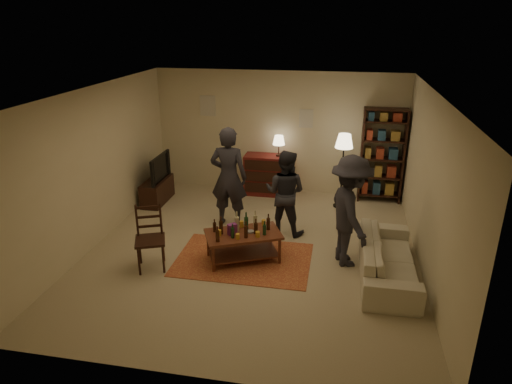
% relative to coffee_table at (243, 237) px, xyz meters
% --- Properties ---
extents(floor, '(6.00, 6.00, 0.00)m').
position_rel_coffee_table_xyz_m(floor, '(0.10, 0.33, -0.43)').
color(floor, '#C6B793').
rests_on(floor, ground).
extents(room_shell, '(6.00, 6.00, 6.00)m').
position_rel_coffee_table_xyz_m(room_shell, '(-0.55, 3.31, 1.39)').
color(room_shell, beige).
rests_on(room_shell, ground).
extents(rug, '(2.20, 1.50, 0.01)m').
position_rel_coffee_table_xyz_m(rug, '(0.01, -0.00, -0.42)').
color(rug, maroon).
rests_on(rug, ground).
extents(coffee_table, '(1.37, 1.10, 0.83)m').
position_rel_coffee_table_xyz_m(coffee_table, '(0.00, 0.00, 0.00)').
color(coffee_table, brown).
rests_on(coffee_table, ground).
extents(dining_chair, '(0.59, 0.59, 1.05)m').
position_rel_coffee_table_xyz_m(dining_chair, '(-1.40, -0.46, 0.13)').
color(dining_chair, black).
rests_on(dining_chair, ground).
extents(tv_stand, '(0.40, 1.00, 1.06)m').
position_rel_coffee_table_xyz_m(tv_stand, '(-2.35, 2.13, -0.04)').
color(tv_stand, black).
rests_on(tv_stand, ground).
extents(dresser, '(1.00, 0.50, 1.36)m').
position_rel_coffee_table_xyz_m(dresser, '(-0.10, 3.04, 0.05)').
color(dresser, maroon).
rests_on(dresser, ground).
extents(bookshelf, '(0.90, 0.34, 2.02)m').
position_rel_coffee_table_xyz_m(bookshelf, '(2.34, 3.11, 0.61)').
color(bookshelf, black).
rests_on(bookshelf, ground).
extents(floor_lamp, '(0.36, 0.36, 1.57)m').
position_rel_coffee_table_xyz_m(floor_lamp, '(1.54, 2.60, 0.89)').
color(floor_lamp, black).
rests_on(floor_lamp, ground).
extents(sofa, '(0.81, 2.08, 0.61)m').
position_rel_coffee_table_xyz_m(sofa, '(2.30, -0.07, -0.12)').
color(sofa, beige).
rests_on(sofa, ground).
extents(person_left, '(0.71, 0.48, 1.92)m').
position_rel_coffee_table_xyz_m(person_left, '(-0.55, 1.31, 0.53)').
color(person_left, '#26252C').
rests_on(person_left, ground).
extents(person_right, '(0.88, 0.75, 1.58)m').
position_rel_coffee_table_xyz_m(person_right, '(0.54, 1.17, 0.36)').
color(person_right, '#282830').
rests_on(person_right, ground).
extents(person_by_sofa, '(1.01, 1.33, 1.81)m').
position_rel_coffee_table_xyz_m(person_by_sofa, '(1.68, 0.24, 0.48)').
color(person_by_sofa, '#28272F').
rests_on(person_by_sofa, ground).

